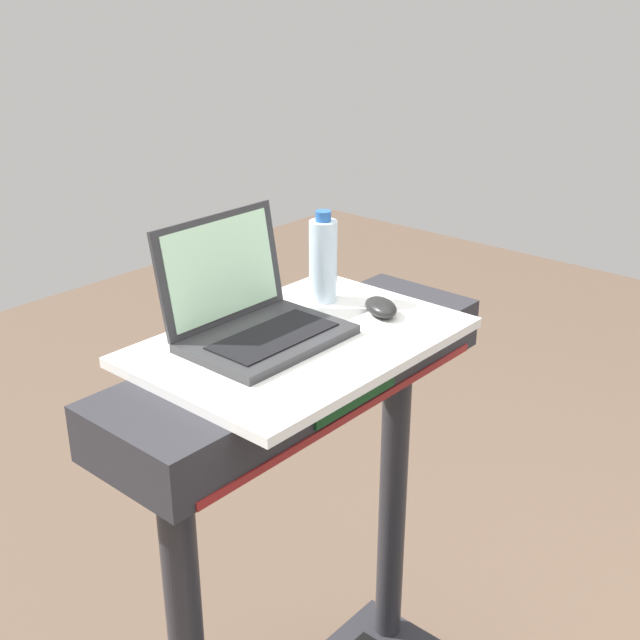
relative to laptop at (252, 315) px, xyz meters
The scene contains 4 objects.
desk_board 0.11m from the laptop, 47.82° to the right, with size 0.64×0.44×0.02m, color white.
laptop is the anchor object (origin of this frame).
computer_mouse 0.29m from the laptop, 24.84° to the right, with size 0.06×0.10×0.03m, color black.
water_bottle 0.25m from the laptop, ahead, with size 0.06×0.06×0.20m.
Camera 1 is at (-1.08, -0.29, 1.80)m, focal length 45.55 mm.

